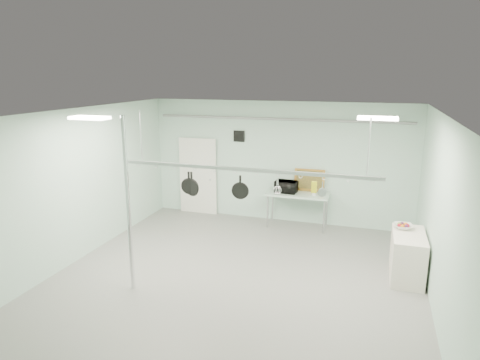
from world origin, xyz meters
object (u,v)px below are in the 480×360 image
(fruit_bowl, at_px, (403,226))
(chrome_pole, at_px, (128,206))
(side_cabinet, at_px, (407,256))
(skillet_right, at_px, (240,187))
(coffee_canister, at_px, (314,192))
(prep_table, at_px, (298,196))
(microwave, at_px, (286,187))
(skillet_left, at_px, (192,184))
(pot_rack, at_px, (246,168))
(skillet_mid, at_px, (189,183))

(fruit_bowl, bearing_deg, chrome_pole, -154.21)
(side_cabinet, distance_m, skillet_right, 3.54)
(coffee_canister, xyz_separation_m, fruit_bowl, (2.01, -1.86, -0.05))
(prep_table, height_order, microwave, microwave)
(skillet_right, bearing_deg, skillet_left, 173.27)
(side_cabinet, height_order, fruit_bowl, fruit_bowl)
(microwave, relative_size, coffee_canister, 3.01)
(side_cabinet, distance_m, microwave, 3.64)
(fruit_bowl, relative_size, skillet_left, 0.79)
(chrome_pole, relative_size, side_cabinet, 2.67)
(prep_table, xyz_separation_m, fruit_bowl, (2.44, -1.91, 0.11))
(pot_rack, distance_m, skillet_right, 0.38)
(pot_rack, distance_m, skillet_left, 1.13)
(chrome_pole, xyz_separation_m, pot_rack, (1.90, 0.90, 0.63))
(coffee_canister, bearing_deg, skillet_right, -105.91)
(prep_table, bearing_deg, coffee_canister, -6.01)
(side_cabinet, relative_size, microwave, 2.19)
(chrome_pole, height_order, skillet_right, chrome_pole)
(skillet_right, bearing_deg, skillet_mid, 173.27)
(prep_table, relative_size, skillet_right, 3.56)
(skillet_mid, bearing_deg, skillet_left, -4.68)
(coffee_canister, height_order, skillet_right, skillet_right)
(prep_table, relative_size, skillet_mid, 3.63)
(coffee_canister, relative_size, skillet_mid, 0.41)
(prep_table, bearing_deg, chrome_pole, -118.71)
(skillet_mid, bearing_deg, coffee_canister, 54.38)
(chrome_pole, relative_size, coffee_canister, 17.54)
(chrome_pole, xyz_separation_m, microwave, (2.00, 4.19, -0.54))
(side_cabinet, distance_m, pot_rack, 3.62)
(skillet_left, relative_size, skillet_right, 1.02)
(chrome_pole, relative_size, skillet_right, 7.13)
(fruit_bowl, height_order, skillet_right, skillet_right)
(prep_table, xyz_separation_m, microwave, (-0.30, -0.01, 0.22))
(chrome_pole, bearing_deg, microwave, 64.47)
(side_cabinet, relative_size, skillet_right, 2.67)
(microwave, bearing_deg, prep_table, -172.01)
(side_cabinet, relative_size, pot_rack, 0.25)
(side_cabinet, height_order, skillet_right, skillet_right)
(microwave, bearing_deg, pot_rack, 93.66)
(skillet_left, xyz_separation_m, skillet_mid, (-0.06, 0.00, 0.01))
(skillet_mid, bearing_deg, fruit_bowl, 14.65)
(coffee_canister, distance_m, skillet_left, 3.86)
(fruit_bowl, bearing_deg, side_cabinet, -69.49)
(pot_rack, relative_size, skillet_mid, 10.90)
(side_cabinet, bearing_deg, chrome_pole, -157.59)
(prep_table, bearing_deg, skillet_mid, -114.79)
(chrome_pole, relative_size, skillet_mid, 7.27)
(skillet_left, distance_m, skillet_right, 0.97)
(side_cabinet, distance_m, skillet_mid, 4.45)
(coffee_canister, xyz_separation_m, skillet_right, (-0.93, -3.26, 0.86))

